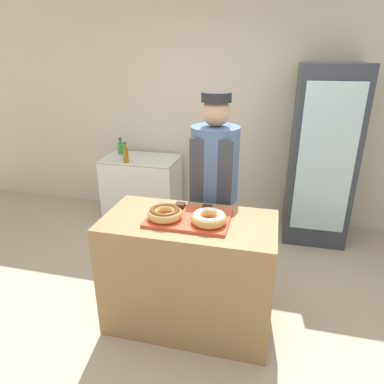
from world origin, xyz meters
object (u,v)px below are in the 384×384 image
object	(u,v)px
brownie_back_left	(180,205)
brownie_back_right	(207,208)
serving_tray	(189,218)
bottle_green	(121,148)
bottle_amber	(126,155)
beverage_fridge	(322,157)
baker_person	(214,191)
donut_chocolate_glaze	(165,213)
chest_freezer	(142,188)
donut_light_glaze	(209,218)

from	to	relation	value
brownie_back_left	brownie_back_right	world-z (taller)	same
serving_tray	brownie_back_right	world-z (taller)	brownie_back_right
bottle_green	bottle_amber	size ratio (longest dim) A/B	0.85
brownie_back_left	serving_tray	bearing A→B (deg)	-54.74
serving_tray	beverage_fridge	bearing A→B (deg)	58.03
bottle_green	bottle_amber	bearing A→B (deg)	-57.04
serving_tray	brownie_back_left	bearing A→B (deg)	125.26
baker_person	brownie_back_left	bearing A→B (deg)	-112.83
donut_chocolate_glaze	chest_freezer	world-z (taller)	donut_chocolate_glaze
brownie_back_left	brownie_back_right	bearing A→B (deg)	0.00
serving_tray	brownie_back_right	size ratio (longest dim) A/B	8.47
donut_light_glaze	chest_freezer	bearing A→B (deg)	124.21
beverage_fridge	chest_freezer	distance (m)	2.25
donut_chocolate_glaze	bottle_green	size ratio (longest dim) A/B	1.19
bottle_green	donut_light_glaze	bearing A→B (deg)	-51.17
donut_light_glaze	brownie_back_left	distance (m)	0.34
beverage_fridge	chest_freezer	bearing A→B (deg)	179.83
donut_chocolate_glaze	bottle_green	world-z (taller)	bottle_green
baker_person	donut_light_glaze	bearing A→B (deg)	-82.90
donut_chocolate_glaze	chest_freezer	xyz separation A→B (m)	(-0.92, 1.82, -0.58)
baker_person	bottle_amber	xyz separation A→B (m)	(-1.25, 0.93, -0.01)
beverage_fridge	bottle_green	bearing A→B (deg)	177.11
chest_freezer	bottle_green	world-z (taller)	bottle_green
baker_person	serving_tray	bearing A→B (deg)	-97.63
donut_chocolate_glaze	bottle_amber	xyz separation A→B (m)	(-1.01, 1.59, -0.07)
donut_light_glaze	beverage_fridge	bearing A→B (deg)	62.83
brownie_back_left	donut_chocolate_glaze	bearing A→B (deg)	-104.24
beverage_fridge	bottle_green	size ratio (longest dim) A/B	9.33
brownie_back_right	chest_freezer	size ratio (longest dim) A/B	0.07
chest_freezer	brownie_back_right	bearing A→B (deg)	-53.61
brownie_back_right	baker_person	size ratio (longest dim) A/B	0.04
brownie_back_left	brownie_back_right	xyz separation A→B (m)	(0.21, 0.00, 0.00)
brownie_back_left	beverage_fridge	world-z (taller)	beverage_fridge
beverage_fridge	brownie_back_right	bearing A→B (deg)	-121.64
brownie_back_left	bottle_green	world-z (taller)	bottle_green
donut_chocolate_glaze	beverage_fridge	bearing A→B (deg)	55.36
brownie_back_left	bottle_amber	bearing A→B (deg)	127.81
brownie_back_right	bottle_amber	size ratio (longest dim) A/B	0.28
donut_light_glaze	bottle_amber	xyz separation A→B (m)	(-1.34, 1.59, -0.07)
brownie_back_right	chest_freezer	world-z (taller)	brownie_back_right
baker_person	bottle_green	size ratio (longest dim) A/B	8.37
donut_light_glaze	chest_freezer	xyz separation A→B (m)	(-1.24, 1.82, -0.58)
baker_person	beverage_fridge	world-z (taller)	beverage_fridge
donut_chocolate_glaze	beverage_fridge	distance (m)	2.21
serving_tray	bottle_amber	world-z (taller)	bottle_amber
donut_light_glaze	chest_freezer	world-z (taller)	donut_light_glaze
brownie_back_left	bottle_amber	size ratio (longest dim) A/B	0.28
beverage_fridge	chest_freezer	xyz separation A→B (m)	(-2.17, 0.01, -0.57)
brownie_back_left	chest_freezer	distance (m)	1.96
donut_chocolate_glaze	donut_light_glaze	world-z (taller)	same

